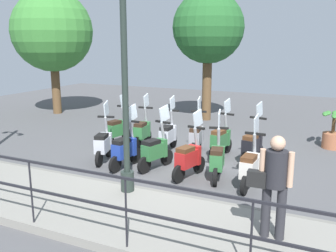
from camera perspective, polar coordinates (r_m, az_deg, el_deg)
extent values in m
plane|color=#4C4C4F|center=(9.59, 2.22, -5.78)|extent=(28.00, 28.00, 0.00)
cube|color=gray|center=(6.93, -8.34, -12.82)|extent=(2.20, 20.00, 0.15)
cube|color=slate|center=(7.75, -4.04, -9.85)|extent=(0.10, 20.00, 0.15)
cube|color=black|center=(5.76, -14.17, -6.41)|extent=(0.04, 16.00, 0.04)
cube|color=black|center=(5.93, -13.92, -10.72)|extent=(0.04, 16.00, 0.04)
cylinder|color=black|center=(4.89, 12.55, -16.70)|extent=(0.03, 0.03, 1.05)
cylinder|color=black|center=(5.48, -6.40, -13.07)|extent=(0.03, 0.03, 1.05)
cylinder|color=black|center=(6.51, -20.10, -9.47)|extent=(0.03, 0.03, 1.05)
cylinder|color=#232D28|center=(7.53, -6.20, -8.34)|extent=(0.26, 0.26, 0.40)
cylinder|color=#232D28|center=(7.06, -6.60, 7.02)|extent=(0.12, 0.12, 4.41)
cylinder|color=#28282D|center=(5.94, 16.82, -12.66)|extent=(0.14, 0.14, 0.82)
cylinder|color=#28282D|center=(5.96, 14.68, -12.40)|extent=(0.14, 0.14, 0.82)
cylinder|color=#232328|center=(5.69, 16.16, -6.28)|extent=(0.32, 0.32, 0.55)
sphere|color=tan|center=(5.58, 16.41, -2.54)|extent=(0.22, 0.22, 0.22)
cylinder|color=tan|center=(5.67, 18.18, -6.34)|extent=(0.09, 0.09, 0.52)
cylinder|color=tan|center=(5.72, 14.18, -5.92)|extent=(0.09, 0.09, 0.52)
cube|color=black|center=(5.74, 13.39, -7.80)|extent=(0.14, 0.28, 0.24)
cylinder|color=brown|center=(16.73, -16.70, 5.60)|extent=(0.36, 0.36, 2.20)
sphere|color=#387A33|center=(16.62, -17.23, 13.65)|extent=(3.33, 3.33, 3.33)
cylinder|color=brown|center=(14.75, 5.93, 5.82)|extent=(0.36, 0.36, 2.54)
sphere|color=#235B28|center=(14.65, 6.14, 14.73)|extent=(2.71, 2.71, 2.71)
cylinder|color=#9E5B3D|center=(11.90, 23.73, -2.04)|extent=(0.56, 0.56, 0.45)
cylinder|color=brown|center=(11.79, 23.93, 0.19)|extent=(0.10, 0.10, 0.50)
ellipsoid|color=#387A33|center=(11.98, 24.09, 1.82)|extent=(0.56, 0.16, 0.10)
ellipsoid|color=#387A33|center=(11.49, 24.03, 1.40)|extent=(0.56, 0.16, 0.10)
ellipsoid|color=#387A33|center=(11.74, 22.85, 1.73)|extent=(0.56, 0.16, 0.10)
ellipsoid|color=#387A33|center=(11.92, 23.22, 1.85)|extent=(0.56, 0.16, 0.10)
cylinder|color=black|center=(8.58, 13.08, -6.98)|extent=(0.40, 0.09, 0.40)
cylinder|color=black|center=(7.82, 11.56, -8.87)|extent=(0.40, 0.09, 0.40)
cube|color=beige|center=(8.03, 12.30, -6.21)|extent=(0.61, 0.30, 0.36)
cube|color=beige|center=(8.29, 12.83, -5.48)|extent=(0.13, 0.30, 0.44)
cube|color=#4C2D19|center=(7.89, 12.24, -4.78)|extent=(0.41, 0.27, 0.10)
cylinder|color=gray|center=(8.24, 13.05, -3.01)|extent=(0.19, 0.08, 0.55)
cube|color=black|center=(8.17, 13.15, -1.16)|extent=(0.08, 0.44, 0.05)
cube|color=silver|center=(8.18, 13.32, 0.29)|extent=(0.39, 0.04, 0.42)
cylinder|color=black|center=(8.96, 7.66, -5.89)|extent=(0.41, 0.17, 0.40)
cylinder|color=black|center=(8.18, 7.22, -7.73)|extent=(0.41, 0.17, 0.40)
cube|color=#2D6B38|center=(8.40, 7.46, -5.16)|extent=(0.65, 0.41, 0.36)
cube|color=#2D6B38|center=(8.67, 7.61, -4.45)|extent=(0.19, 0.32, 0.44)
cube|color=black|center=(8.26, 7.47, -3.79)|extent=(0.45, 0.34, 0.10)
cylinder|color=gray|center=(8.62, 7.71, -2.08)|extent=(0.19, 0.11, 0.55)
cube|color=black|center=(8.56, 7.77, -0.30)|extent=(0.16, 0.44, 0.05)
cube|color=silver|center=(8.57, 7.84, 1.09)|extent=(0.38, 0.12, 0.42)
cylinder|color=black|center=(8.93, 4.77, -5.88)|extent=(0.41, 0.17, 0.40)
cylinder|color=black|center=(8.28, 1.60, -7.36)|extent=(0.41, 0.17, 0.40)
cube|color=#B21E1E|center=(8.45, 2.94, -4.96)|extent=(0.65, 0.41, 0.36)
cube|color=#B21E1E|center=(8.67, 4.04, -4.36)|extent=(0.18, 0.32, 0.44)
cube|color=#4C2D19|center=(8.32, 2.68, -3.57)|extent=(0.45, 0.34, 0.10)
cylinder|color=gray|center=(8.62, 4.30, -2.01)|extent=(0.19, 0.11, 0.55)
cube|color=black|center=(8.55, 4.33, -0.23)|extent=(0.16, 0.44, 0.05)
cube|color=silver|center=(8.56, 4.58, 1.15)|extent=(0.38, 0.12, 0.42)
cylinder|color=black|center=(9.45, -0.18, -4.76)|extent=(0.41, 0.18, 0.40)
cylinder|color=black|center=(8.87, -3.65, -6.00)|extent=(0.41, 0.18, 0.40)
cube|color=#2D6B38|center=(9.01, -2.23, -3.80)|extent=(0.65, 0.42, 0.36)
cube|color=#2D6B38|center=(9.21, -1.02, -3.28)|extent=(0.19, 0.32, 0.44)
cube|color=black|center=(8.90, -2.54, -2.48)|extent=(0.45, 0.35, 0.10)
cylinder|color=gray|center=(9.16, -0.79, -1.07)|extent=(0.19, 0.11, 0.55)
cube|color=black|center=(9.10, -0.79, 0.61)|extent=(0.17, 0.44, 0.05)
cube|color=silver|center=(9.11, -0.55, 1.90)|extent=(0.38, 0.13, 0.42)
cylinder|color=black|center=(9.61, -4.97, -4.51)|extent=(0.41, 0.12, 0.40)
cylinder|color=black|center=(8.98, -8.07, -5.84)|extent=(0.41, 0.12, 0.40)
cube|color=navy|center=(9.15, -6.83, -3.63)|extent=(0.63, 0.34, 0.36)
cube|color=navy|center=(9.36, -5.75, -3.08)|extent=(0.15, 0.31, 0.44)
cube|color=black|center=(9.03, -7.14, -2.34)|extent=(0.42, 0.30, 0.10)
cylinder|color=gray|center=(9.32, -5.58, -0.90)|extent=(0.19, 0.09, 0.55)
cube|color=black|center=(9.26, -5.62, 0.75)|extent=(0.10, 0.44, 0.05)
cube|color=silver|center=(9.26, -5.42, 2.03)|extent=(0.39, 0.07, 0.42)
cylinder|color=black|center=(10.22, -9.00, -3.56)|extent=(0.41, 0.19, 0.40)
cylinder|color=black|center=(9.47, -10.47, -4.95)|extent=(0.41, 0.19, 0.40)
cube|color=#B7BCC6|center=(9.69, -9.92, -2.79)|extent=(0.66, 0.44, 0.36)
cube|color=#B7BCC6|center=(9.95, -9.42, -2.24)|extent=(0.20, 0.32, 0.44)
cube|color=black|center=(9.57, -10.10, -1.57)|extent=(0.46, 0.36, 0.10)
cylinder|color=gray|center=(9.92, -9.39, -0.17)|extent=(0.20, 0.12, 0.55)
cube|color=black|center=(9.86, -9.45, 1.39)|extent=(0.18, 0.44, 0.05)
cube|color=silver|center=(9.88, -9.38, 2.60)|extent=(0.38, 0.14, 0.42)
cylinder|color=black|center=(10.22, 13.63, -3.78)|extent=(0.41, 0.16, 0.40)
cylinder|color=black|center=(9.49, 11.68, -4.97)|extent=(0.41, 0.16, 0.40)
cube|color=black|center=(9.70, 12.57, -2.89)|extent=(0.64, 0.39, 0.36)
cube|color=black|center=(9.95, 13.25, -2.41)|extent=(0.18, 0.32, 0.44)
cube|color=#4C2D19|center=(9.58, 12.47, -1.66)|extent=(0.44, 0.33, 0.10)
cylinder|color=gray|center=(9.92, 13.50, -0.35)|extent=(0.19, 0.10, 0.55)
cube|color=black|center=(9.86, 13.58, 1.20)|extent=(0.14, 0.44, 0.05)
cube|color=silver|center=(9.88, 13.77, 2.39)|extent=(0.39, 0.11, 0.42)
cylinder|color=black|center=(10.58, 9.05, -2.99)|extent=(0.41, 0.14, 0.40)
cylinder|color=black|center=(9.86, 6.99, -4.10)|extent=(0.41, 0.14, 0.40)
cube|color=#2D6B38|center=(10.07, 7.89, -2.12)|extent=(0.64, 0.37, 0.36)
cube|color=#2D6B38|center=(10.32, 8.61, -1.66)|extent=(0.17, 0.32, 0.44)
cube|color=#4C2D19|center=(9.95, 7.75, -0.92)|extent=(0.44, 0.32, 0.10)
cylinder|color=gray|center=(10.29, 8.82, 0.33)|extent=(0.19, 0.10, 0.55)
cube|color=black|center=(10.24, 8.87, 1.83)|extent=(0.13, 0.44, 0.05)
cube|color=silver|center=(10.25, 9.05, 2.98)|extent=(0.39, 0.09, 0.42)
cylinder|color=black|center=(10.86, 4.76, -2.46)|extent=(0.41, 0.15, 0.40)
cylinder|color=black|center=(10.08, 3.89, -3.67)|extent=(0.41, 0.15, 0.40)
cube|color=gray|center=(10.32, 4.27, -1.67)|extent=(0.64, 0.38, 0.36)
cube|color=gray|center=(10.59, 4.58, -1.18)|extent=(0.17, 0.32, 0.44)
cube|color=black|center=(10.19, 4.22, -0.51)|extent=(0.44, 0.32, 0.10)
cylinder|color=gray|center=(10.56, 4.67, 0.76)|extent=(0.19, 0.10, 0.55)
cube|color=black|center=(10.51, 4.70, 2.23)|extent=(0.13, 0.44, 0.05)
cube|color=silver|center=(10.53, 4.78, 3.35)|extent=(0.39, 0.09, 0.42)
cylinder|color=black|center=(10.97, 0.83, -2.26)|extent=(0.40, 0.11, 0.40)
cylinder|color=black|center=(10.23, -0.78, -3.39)|extent=(0.40, 0.11, 0.40)
cube|color=#B7BCC6|center=(10.45, -0.11, -1.44)|extent=(0.62, 0.32, 0.36)
cube|color=#B7BCC6|center=(10.71, 0.45, -0.98)|extent=(0.14, 0.31, 0.44)
cube|color=black|center=(10.33, -0.25, -0.30)|extent=(0.42, 0.29, 0.10)
cylinder|color=gray|center=(10.68, 0.56, 0.94)|extent=(0.19, 0.08, 0.55)
cube|color=black|center=(10.63, 0.57, 2.39)|extent=(0.09, 0.44, 0.05)
cube|color=silver|center=(10.65, 0.68, 3.50)|extent=(0.39, 0.06, 0.42)
cylinder|color=black|center=(11.43, -3.09, -1.66)|extent=(0.41, 0.12, 0.40)
cylinder|color=black|center=(10.69, -4.72, -2.71)|extent=(0.41, 0.12, 0.40)
cube|color=#2D6B38|center=(10.91, -4.07, -0.85)|extent=(0.63, 0.34, 0.36)
cube|color=#2D6B38|center=(11.17, -3.50, -0.42)|extent=(0.15, 0.31, 0.44)
cube|color=black|center=(10.80, -4.23, 0.25)|extent=(0.43, 0.30, 0.10)
cylinder|color=gray|center=(11.15, -3.41, 1.42)|extent=(0.19, 0.09, 0.55)
cube|color=black|center=(11.10, -3.43, 2.81)|extent=(0.11, 0.44, 0.05)
cube|color=silver|center=(11.12, -3.33, 3.88)|extent=(0.39, 0.07, 0.42)
cylinder|color=black|center=(11.66, -6.24, -1.42)|extent=(0.41, 0.15, 0.40)
cylinder|color=black|center=(11.07, -9.09, -2.28)|extent=(0.41, 0.15, 0.40)
cube|color=#2D6B38|center=(11.24, -7.97, -0.55)|extent=(0.64, 0.38, 0.36)
cube|color=#2D6B38|center=(11.44, -6.98, -0.18)|extent=(0.17, 0.32, 0.44)
cube|color=black|center=(11.14, -8.25, 0.53)|extent=(0.44, 0.33, 0.10)
cylinder|color=gray|center=(11.41, -6.82, 1.62)|extent=(0.19, 0.10, 0.55)
cube|color=black|center=(11.36, -6.86, 2.98)|extent=(0.14, 0.44, 0.05)
cube|color=silver|center=(11.37, -6.68, 4.01)|extent=(0.39, 0.10, 0.42)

